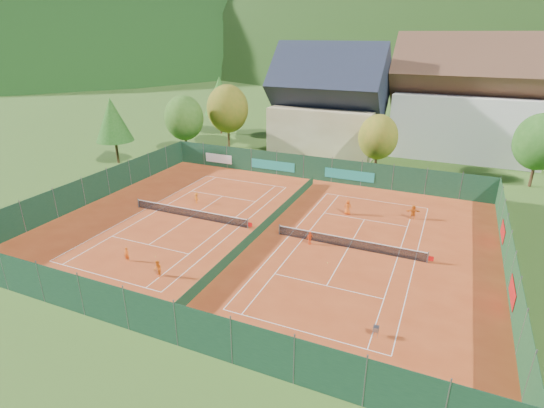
{
  "coord_description": "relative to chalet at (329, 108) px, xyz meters",
  "views": [
    {
      "loc": [
        14.88,
        -32.07,
        17.13
      ],
      "look_at": [
        0.0,
        2.0,
        2.0
      ],
      "focal_mm": 28.0,
      "sensor_mm": 36.0,
      "label": 1
    }
  ],
  "objects": [
    {
      "name": "ground",
      "position": [
        3.0,
        -30.0,
        -6.64
      ],
      "size": [
        600.0,
        600.0,
        0.0
      ],
      "primitive_type": "plane",
      "color": "#32561B",
      "rests_on": "ground"
    },
    {
      "name": "clay_pad",
      "position": [
        3.0,
        -30.0,
        -6.62
      ],
      "size": [
        40.0,
        32.0,
        0.01
      ],
      "primitive_type": "cube",
      "color": "#A93D18",
      "rests_on": "ground"
    },
    {
      "name": "court_markings_left",
      "position": [
        -5.0,
        -30.0,
        -6.61
      ],
      "size": [
        11.03,
        23.83,
        0.0
      ],
      "color": "white",
      "rests_on": "ground"
    },
    {
      "name": "court_markings_right",
      "position": [
        11.0,
        -30.0,
        -6.61
      ],
      "size": [
        11.03,
        23.83,
        0.0
      ],
      "color": "white",
      "rests_on": "ground"
    },
    {
      "name": "tennis_net_left",
      "position": [
        -4.85,
        -30.0,
        -6.12
      ],
      "size": [
        13.3,
        0.1,
        1.02
      ],
      "color": "#59595B",
      "rests_on": "ground"
    },
    {
      "name": "tennis_net_right",
      "position": [
        11.15,
        -30.0,
        -6.12
      ],
      "size": [
        13.3,
        0.1,
        1.02
      ],
      "color": "#59595B",
      "rests_on": "ground"
    },
    {
      "name": "court_divider",
      "position": [
        3.0,
        -30.0,
        -6.12
      ],
      "size": [
        0.03,
        28.8,
        1.0
      ],
      "color": "#153C22",
      "rests_on": "ground"
    },
    {
      "name": "fence_north",
      "position": [
        2.54,
        -14.01,
        -5.16
      ],
      "size": [
        40.0,
        0.1,
        3.0
      ],
      "color": "#143722",
      "rests_on": "ground"
    },
    {
      "name": "fence_south",
      "position": [
        3.0,
        -46.0,
        -5.12
      ],
      "size": [
        40.0,
        0.04,
        3.0
      ],
      "color": "#12321F",
      "rests_on": "ground"
    },
    {
      "name": "fence_west",
      "position": [
        -17.0,
        -30.0,
        -5.12
      ],
      "size": [
        0.04,
        32.0,
        3.0
      ],
      "color": "#12341F",
      "rests_on": "ground"
    },
    {
      "name": "fence_east",
      "position": [
        23.0,
        -29.95,
        -5.14
      ],
      "size": [
        0.09,
        32.0,
        3.0
      ],
      "color": "#163C1E",
      "rests_on": "ground"
    },
    {
      "name": "chalet",
      "position": [
        0.0,
        0.0,
        0.0
      ],
      "size": [
        16.2,
        12.0,
        16.0
      ],
      "color": "beige",
      "rests_on": "ground"
    },
    {
      "name": "hotel_block_a",
      "position": [
        19.0,
        6.0,
        0.76
      ],
      "size": [
        21.6,
        11.0,
        17.25
      ],
      "color": "silver",
      "rests_on": "ground"
    },
    {
      "name": "tree_west_front",
      "position": [
        -19.0,
        -10.0,
        -1.23
      ],
      "size": [
        5.72,
        5.72,
        8.69
      ],
      "color": "#432E17",
      "rests_on": "ground"
    },
    {
      "name": "tree_west_mid",
      "position": [
        -15.0,
        -4.0,
        -0.56
      ],
      "size": [
        6.44,
        6.44,
        9.78
      ],
      "color": "#4C361B",
      "rests_on": "ground"
    },
    {
      "name": "tree_west_back",
      "position": [
        -21.0,
        4.0,
        0.11
      ],
      "size": [
        5.6,
        5.6,
        10.0
      ],
      "color": "#462E19",
      "rests_on": "ground"
    },
    {
      "name": "tree_center",
      "position": [
        9.0,
        -8.0,
        -1.91
      ],
      "size": [
        5.01,
        5.01,
        7.6
      ],
      "color": "#422717",
      "rests_on": "ground"
    },
    {
      "name": "tree_east_front",
      "position": [
        27.0,
        -6.0,
        -1.23
      ],
      "size": [
        5.72,
        5.72,
        8.69
      ],
      "color": "#4C301B",
      "rests_on": "ground"
    },
    {
      "name": "tree_west_side",
      "position": [
        -25.0,
        -18.0,
        -0.56
      ],
      "size": [
        5.04,
        5.04,
        9.0
      ],
      "color": "#473119",
      "rests_on": "ground"
    },
    {
      "name": "tree_east_back",
      "position": [
        29.0,
        10.0,
        0.12
      ],
      "size": [
        7.15,
        7.15,
        10.86
      ],
      "color": "#462F19",
      "rests_on": "ground"
    },
    {
      "name": "mountain_backdrop",
      "position": [
        31.54,
        203.48,
        -46.26
      ],
      "size": [
        820.0,
        530.0,
        242.0
      ],
      "color": "black",
      "rests_on": "ground"
    },
    {
      "name": "ball_hopper",
      "position": [
        15.3,
        -40.51,
        -6.07
      ],
      "size": [
        0.34,
        0.34,
        0.8
      ],
      "color": "slate",
      "rests_on": "ground"
    },
    {
      "name": "loose_ball_0",
      "position": [
        -3.11,
        -37.92,
        -6.59
      ],
      "size": [
        0.07,
        0.07,
        0.07
      ],
      "primitive_type": "sphere",
      "color": "#CCD833",
      "rests_on": "ground"
    },
    {
      "name": "loose_ball_1",
      "position": [
        7.29,
        -41.84,
        -6.59
      ],
      "size": [
        0.07,
        0.07,
        0.07
      ],
      "primitive_type": "sphere",
      "color": "#CCD833",
      "rests_on": "ground"
    },
    {
      "name": "loose_ball_2",
      "position": [
        2.79,
        -24.25,
        -6.59
      ],
      "size": [
        0.07,
        0.07,
        0.07
      ],
      "primitive_type": "sphere",
      "color": "#CCD833",
      "rests_on": "ground"
    },
    {
      "name": "loose_ball_3",
      "position": [
        -3.98,
        -23.71,
        -6.59
      ],
      "size": [
        0.07,
        0.07,
        0.07
      ],
      "primitive_type": "sphere",
      "color": "#CCD833",
      "rests_on": "ground"
    },
    {
      "name": "loose_ball_4",
      "position": [
        10.12,
        -33.22,
        -6.59
      ],
      "size": [
        0.07,
        0.07,
        0.07
      ],
      "primitive_type": "sphere",
      "color": "#CCD833",
      "rests_on": "ground"
    },
    {
      "name": "player_left_near",
      "position": [
        -4.76,
        -39.33,
        -6.02
      ],
      "size": [
        0.48,
        0.34,
        1.21
      ],
      "primitive_type": "imported",
      "rotation": [
        0.0,
        0.0,
        0.13
      ],
      "color": "orange",
      "rests_on": "ground"
    },
    {
      "name": "player_left_mid",
      "position": [
        -1.02,
        -40.22,
        -5.96
      ],
      "size": [
        0.81,
        0.78,
        1.32
      ],
      "primitive_type": "imported",
      "rotation": [
        0.0,
        0.0,
        -0.6
      ],
      "color": "orange",
      "rests_on": "ground"
    },
    {
      "name": "player_left_far",
      "position": [
        -6.49,
        -26.52,
        -6.03
      ],
      "size": [
        0.85,
        0.63,
        1.18
      ],
      "primitive_type": "imported",
      "rotation": [
        0.0,
        0.0,
        2.87
      ],
      "color": "orange",
      "rests_on": "ground"
    },
    {
      "name": "player_right_near",
      "position": [
        7.74,
        -30.69,
        -6.01
      ],
      "size": [
        0.61,
        0.77,
        1.22
      ],
      "primitive_type": "imported",
      "rotation": [
        0.0,
        0.0,
        1.07
      ],
      "color": "#FF5016",
      "rests_on": "ground"
    },
    {
      "name": "player_right_far_a",
      "position": [
        9.12,
        -22.94,
        -5.84
      ],
      "size": [
        0.81,
        0.58,
        1.56
      ],
      "primitive_type": "imported",
      "rotation": [
        0.0,
        0.0,
        3.25
      ],
      "color": "#D95413",
      "rests_on": "ground"
    },
    {
      "name": "player_right_far_b",
      "position": [
        15.29,
        -21.48,
        -5.9
      ],
      "size": [
        1.41,
        0.76,
        1.45
      ],
      "primitive_type": "imported",
      "rotation": [
        0.0,
        0.0,
        3.4
      ],
      "color": "#D76113",
      "rests_on": "ground"
    }
  ]
}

